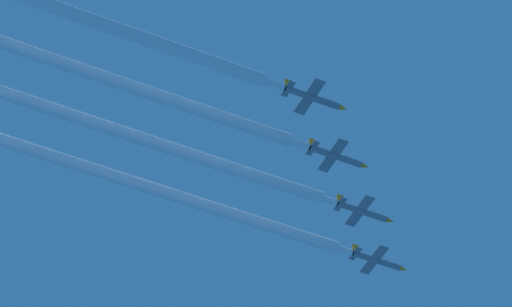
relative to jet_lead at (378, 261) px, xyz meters
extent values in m
cylinder|color=slate|center=(0.00, -0.31, -0.03)|extent=(1.07, 9.20, 1.07)
cone|color=orange|center=(0.00, 5.07, -0.03)|extent=(1.01, 1.55, 1.01)
ellipsoid|color=black|center=(0.00, 1.72, 0.43)|extent=(0.59, 2.13, 0.48)
cube|color=slate|center=(0.00, -0.77, -0.11)|extent=(7.75, 1.84, 0.12)
cube|color=slate|center=(0.00, -4.48, -0.03)|extent=(3.29, 1.07, 0.12)
cube|color=orange|center=(0.00, -4.40, 1.33)|extent=(0.10, 1.26, 1.65)
cylinder|color=black|center=(0.00, -5.15, -0.03)|extent=(0.80, 0.58, 0.80)
cylinder|color=slate|center=(11.92, -9.51, -2.09)|extent=(1.07, 9.20, 1.07)
cone|color=orange|center=(11.92, -4.14, -2.09)|extent=(1.01, 1.55, 1.01)
ellipsoid|color=black|center=(11.92, -7.49, -1.63)|extent=(0.59, 2.13, 0.48)
cube|color=slate|center=(11.92, -9.97, -2.17)|extent=(7.75, 1.84, 0.12)
cube|color=slate|center=(11.92, -13.69, -2.09)|extent=(3.29, 1.07, 0.12)
cube|color=orange|center=(11.92, -13.61, -0.73)|extent=(0.10, 1.26, 1.65)
cylinder|color=black|center=(11.92, -14.36, -2.09)|extent=(0.80, 0.58, 0.80)
cylinder|color=slate|center=(22.74, -20.17, -3.28)|extent=(1.07, 9.20, 1.07)
cone|color=orange|center=(22.74, -14.79, -3.28)|extent=(1.01, 1.55, 1.01)
ellipsoid|color=black|center=(22.74, -18.14, -2.83)|extent=(0.59, 2.13, 0.48)
cube|color=slate|center=(22.74, -20.63, -3.36)|extent=(7.75, 1.84, 0.12)
cube|color=slate|center=(22.74, -24.34, -3.28)|extent=(3.29, 1.07, 0.12)
cube|color=orange|center=(22.74, -24.27, -1.92)|extent=(0.10, 1.26, 1.65)
cylinder|color=black|center=(22.74, -25.01, -3.28)|extent=(0.80, 0.58, 0.80)
cylinder|color=slate|center=(33.73, -29.91, -4.56)|extent=(1.07, 9.20, 1.07)
cone|color=orange|center=(33.73, -24.53, -4.56)|extent=(1.01, 1.55, 1.01)
ellipsoid|color=black|center=(33.73, -27.88, -4.11)|extent=(0.59, 2.13, 0.48)
cube|color=slate|center=(33.73, -30.37, -4.64)|extent=(7.75, 1.84, 0.12)
cube|color=slate|center=(33.73, -34.08, -4.56)|extent=(3.29, 1.07, 0.12)
cube|color=orange|center=(33.73, -34.00, -3.21)|extent=(0.10, 1.26, 1.65)
cylinder|color=black|center=(33.73, -34.75, -4.56)|extent=(0.80, 0.58, 0.80)
cylinder|color=white|center=(0.00, -38.09, -0.03)|extent=(1.13, 65.77, 1.13)
cylinder|color=white|center=(0.00, -45.99, -0.03)|extent=(2.14, 75.64, 2.14)
cylinder|color=white|center=(11.92, -46.68, -2.09)|extent=(1.13, 64.52, 1.13)
cylinder|color=white|center=(11.92, -54.42, -2.09)|extent=(2.14, 74.20, 2.14)
cylinder|color=white|center=(22.74, -62.26, -3.28)|extent=(1.13, 74.39, 1.13)
cylinder|color=white|center=(22.74, -71.19, -3.28)|extent=(2.14, 85.54, 2.14)
cylinder|color=white|center=(33.73, -73.30, -4.56)|extent=(1.13, 76.99, 1.13)
camera|label=1|loc=(184.68, -110.33, -191.22)|focal=114.07mm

